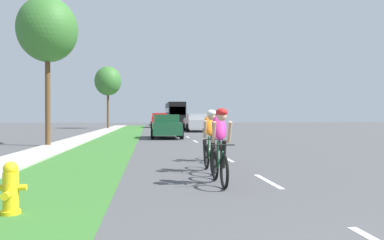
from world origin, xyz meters
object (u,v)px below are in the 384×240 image
Objects in this scene: cyclist_lead at (220,146)px; cyclist_trailing at (210,140)px; fire_hydrant_yellow at (11,189)px; street_tree_near at (47,30)px; street_tree_far at (108,81)px; sedan_dark_green at (166,126)px; suv_red at (159,120)px; pickup_silver at (197,122)px; cyclist_distant at (216,136)px; bus_black at (175,113)px.

cyclist_trailing is (0.08, 1.75, 0.00)m from cyclist_lead.
fire_hydrant_yellow is 0.11× the size of street_tree_near.
fire_hydrant_yellow is 0.44× the size of cyclist_trailing.
sedan_dark_green is at bearing -73.31° from street_tree_far.
suv_red is at bearing 33.43° from street_tree_far.
pickup_silver is 1.09× the size of suv_red.
cyclist_lead and cyclist_distant have the same top height.
cyclist_lead is 51.75m from bus_black.
cyclist_trailing is at bearing 46.67° from fire_hydrant_yellow.
cyclist_lead is 0.34× the size of pickup_silver.
street_tree_near is 24.86m from street_tree_far.
cyclist_lead is at bearing -92.84° from bus_black.
street_tree_far reaches higher than cyclist_lead.
suv_red is at bearing 85.58° from fire_hydrant_yellow.
cyclist_trailing is at bearing -96.43° from pickup_silver.
cyclist_trailing is 24.99m from pickup_silver.
street_tree_far reaches higher than cyclist_trailing.
cyclist_distant reaches higher than sedan_dark_green.
street_tree_near reaches higher than cyclist_trailing.
pickup_silver is 25.12m from bus_black.
suv_red is (-3.10, 13.03, 0.12)m from pickup_silver.
bus_black reaches higher than fire_hydrant_yellow.
fire_hydrant_yellow is 0.15× the size of pickup_silver.
pickup_silver is at bearing 72.06° from sedan_dark_green.
suv_red is at bearing 91.37° from cyclist_distant.
pickup_silver is (2.24, 22.67, 0.02)m from cyclist_distant.
sedan_dark_green is (-1.01, 12.62, -0.04)m from cyclist_distant.
street_tree_far reaches higher than sedan_dark_green.
suv_red is 29.73m from street_tree_near.
street_tree_far is (-5.90, -3.89, 4.43)m from suv_red.
street_tree_far is (-5.75, 19.18, 4.60)m from sedan_dark_green.
pickup_silver is at bearing 83.81° from cyclist_lead.
cyclist_lead is 0.37× the size of suv_red.
suv_red is (-0.86, 35.69, 0.14)m from cyclist_distant.
street_tree_near is at bearing 119.92° from cyclist_lead.
street_tree_far is (0.13, 24.86, -0.13)m from street_tree_near.
suv_red is 0.67× the size of street_tree_far.
street_tree_far reaches higher than suv_red.
bus_black reaches higher than cyclist_trailing.
pickup_silver reaches higher than fire_hydrant_yellow.
sedan_dark_green is 10.56m from pickup_silver.
fire_hydrant_yellow is at bearing -124.64° from cyclist_distant.
cyclist_trailing is 0.34× the size of pickup_silver.
sedan_dark_green is at bearing 91.74° from cyclist_trailing.
fire_hydrant_yellow is 0.44× the size of cyclist_lead.
cyclist_trailing is 50.00m from bus_black.
sedan_dark_green is 20.54m from street_tree_far.
street_tree_far is (-6.75, 31.80, 4.56)m from cyclist_distant.
pickup_silver is 13.60m from street_tree_far.
street_tree_far reaches higher than fire_hydrant_yellow.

